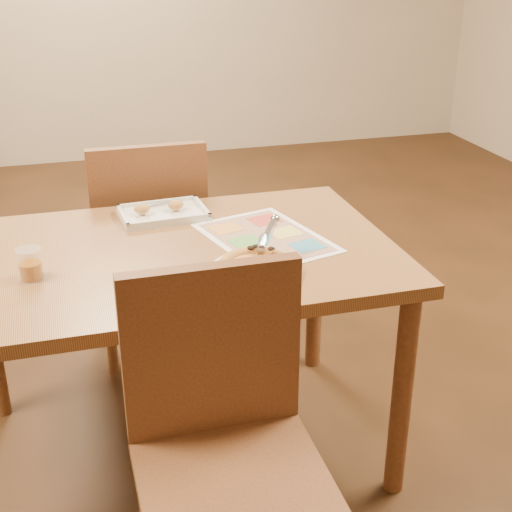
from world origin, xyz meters
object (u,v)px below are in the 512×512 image
object	(u,v)px
chair_far	(148,226)
pizza_cutter	(266,238)
pizza	(255,265)
chair_near	(222,414)
plate	(256,270)
menu	(266,237)
dining_table	(175,276)
appetizer_tray	(163,214)
glass_tumbler	(30,266)

from	to	relation	value
chair_far	pizza_cutter	bearing A→B (deg)	106.79
pizza_cutter	pizza	bearing A→B (deg)	172.58
chair_near	plate	bearing A→B (deg)	63.86
chair_near	menu	world-z (taller)	chair_near
plate	menu	distance (m)	0.25
plate	menu	xyz separation A→B (m)	(0.09, 0.23, -0.00)
menu	pizza	bearing A→B (deg)	-112.84
dining_table	pizza_cutter	world-z (taller)	pizza_cutter
dining_table	pizza	distance (m)	0.31
dining_table	pizza	size ratio (longest dim) A/B	6.35
plate	pizza	distance (m)	0.02
plate	pizza_cutter	world-z (taller)	pizza_cutter
chair_near	menu	xyz separation A→B (m)	(0.29, 0.62, 0.16)
pizza	appetizer_tray	bearing A→B (deg)	109.48
chair_near	chair_far	world-z (taller)	same
plate	glass_tumbler	world-z (taller)	glass_tumbler
pizza	chair_near	bearing A→B (deg)	-116.11
glass_tumbler	dining_table	bearing A→B (deg)	11.58
chair_far	appetizer_tray	size ratio (longest dim) A/B	1.63
chair_near	chair_far	distance (m)	1.20
pizza_cutter	chair_far	bearing A→B (deg)	52.92
chair_far	plate	size ratio (longest dim) A/B	1.85
dining_table	appetizer_tray	size ratio (longest dim) A/B	4.51
dining_table	menu	world-z (taller)	menu
plate	appetizer_tray	bearing A→B (deg)	110.02
appetizer_tray	menu	xyz separation A→B (m)	(0.27, -0.26, -0.01)
pizza	pizza_cutter	size ratio (longest dim) A/B	1.56
plate	menu	size ratio (longest dim) A/B	0.60
dining_table	plate	distance (m)	0.30
pizza_cutter	appetizer_tray	size ratio (longest dim) A/B	0.46
chair_far	pizza_cutter	size ratio (longest dim) A/B	3.58
chair_near	glass_tumbler	world-z (taller)	chair_near
appetizer_tray	pizza	bearing A→B (deg)	-70.52
glass_tumbler	pizza_cutter	bearing A→B (deg)	-7.96
dining_table	pizza	xyz separation A→B (m)	(0.19, -0.22, 0.11)
chair_far	pizza_cutter	distance (m)	0.84
pizza	pizza_cutter	xyz separation A→B (m)	(0.04, 0.05, 0.06)
dining_table	menu	xyz separation A→B (m)	(0.29, 0.01, 0.09)
plate	glass_tumbler	xyz separation A→B (m)	(-0.59, 0.13, 0.03)
chair_near	glass_tumbler	size ratio (longest dim) A/B	5.45
plate	pizza	xyz separation A→B (m)	(-0.00, -0.01, 0.02)
chair_near	plate	xyz separation A→B (m)	(0.19, 0.39, 0.16)
menu	appetizer_tray	bearing A→B (deg)	135.97
appetizer_tray	glass_tumbler	xyz separation A→B (m)	(-0.41, -0.36, 0.03)
dining_table	glass_tumbler	xyz separation A→B (m)	(-0.40, -0.08, 0.12)
dining_table	appetizer_tray	bearing A→B (deg)	87.38
pizza	pizza_cutter	distance (m)	0.09
chair_near	pizza_cutter	bearing A→B (deg)	61.62
pizza_cutter	glass_tumbler	xyz separation A→B (m)	(-0.63, 0.09, -0.04)
chair_far	menu	size ratio (longest dim) A/B	1.11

